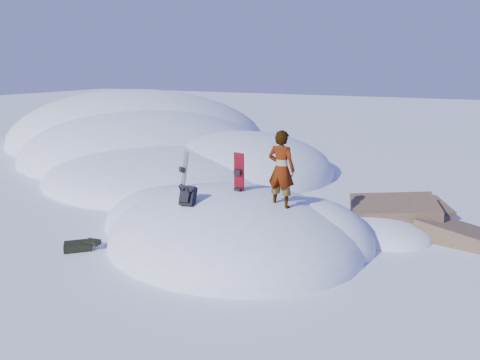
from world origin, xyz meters
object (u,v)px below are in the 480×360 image
at_px(snowboard_dark, 183,180).
at_px(backpack, 188,196).
at_px(person, 281,169).
at_px(snowboard_red, 239,183).

bearing_deg(snowboard_dark, backpack, -12.75).
xyz_separation_m(snowboard_dark, person, (3.17, -0.50, 0.73)).
height_order(snowboard_red, snowboard_dark, snowboard_red).
xyz_separation_m(backpack, person, (2.02, 1.00, 0.67)).
bearing_deg(backpack, person, 17.59).
xyz_separation_m(snowboard_dark, backpack, (1.14, -1.50, 0.06)).
distance_m(snowboard_dark, person, 3.29).
height_order(backpack, person, person).
height_order(snowboard_dark, person, person).
relative_size(snowboard_red, person, 0.86).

